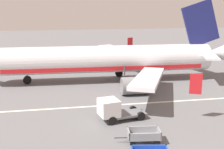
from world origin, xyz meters
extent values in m
cube|color=silver|center=(0.00, 13.35, 0.01)|extent=(120.00, 0.36, 0.01)
cylinder|color=silver|center=(-2.16, 23.36, 3.15)|extent=(30.11, 4.79, 3.70)
cube|color=red|center=(-2.16, 23.36, 2.13)|extent=(27.11, 4.49, 0.56)
cone|color=silver|center=(14.98, 22.73, 3.65)|extent=(4.62, 3.68, 3.52)
cube|color=silver|center=(1.66, 14.86, 2.48)|extent=(7.68, 12.93, 1.35)
cube|color=red|center=(4.05, 8.27, 3.43)|extent=(1.09, 0.63, 1.90)
cylinder|color=gray|center=(0.49, 16.46, 1.13)|extent=(3.27, 2.21, 2.10)
cube|color=silver|center=(2.27, 31.55, 2.48)|extent=(6.87, 13.11, 1.35)
cube|color=red|center=(5.13, 37.95, 3.43)|extent=(1.10, 0.56, 1.90)
cylinder|color=gray|center=(0.98, 30.04, 1.13)|extent=(3.27, 2.21, 2.10)
cube|color=navy|center=(11.63, 22.85, 7.90)|extent=(5.99, 0.58, 6.88)
cube|color=silver|center=(11.72, 19.65, 3.75)|extent=(3.48, 5.50, 0.24)
cube|color=silver|center=(11.95, 26.05, 3.75)|extent=(3.16, 5.49, 0.24)
cylinder|color=#4C4C51|center=(-12.65, 23.74, 1.57)|extent=(0.20, 0.20, 2.04)
cylinder|color=black|center=(-12.65, 23.74, 0.55)|extent=(1.12, 0.49, 1.10)
cylinder|color=#4C4C51|center=(0.26, 21.07, 1.57)|extent=(0.20, 0.20, 2.04)
cylinder|color=black|center=(0.26, 21.07, 0.55)|extent=(1.12, 0.49, 1.10)
cylinder|color=#4C4C51|center=(0.42, 25.46, 1.57)|extent=(0.20, 0.20, 2.04)
cylinder|color=black|center=(0.42, 25.46, 0.55)|extent=(1.12, 0.49, 1.10)
cube|color=#234CB2|center=(-2.27, 2.14, 0.80)|extent=(2.48, 0.51, 0.55)
cube|color=gray|center=(-1.89, 4.58, 0.48)|extent=(2.65, 1.69, 0.08)
cube|color=gray|center=(-1.97, 3.93, 0.80)|extent=(2.49, 0.40, 0.55)
cube|color=gray|center=(-1.81, 5.22, 0.80)|extent=(2.49, 0.40, 0.55)
cube|color=gray|center=(-3.08, 4.72, 0.80)|extent=(0.27, 1.40, 0.55)
cube|color=gray|center=(-0.70, 4.44, 0.80)|extent=(0.27, 1.40, 0.55)
cylinder|color=#2D2D33|center=(-3.68, 4.79, 0.44)|extent=(1.00, 0.20, 0.08)
cylinder|color=black|center=(-2.89, 4.14, 0.22)|extent=(0.46, 0.21, 0.44)
cylinder|color=black|center=(-2.75, 5.25, 0.22)|extent=(0.46, 0.21, 0.44)
cylinder|color=black|center=(-1.03, 3.91, 0.22)|extent=(0.46, 0.21, 0.44)
cylinder|color=black|center=(-0.89, 5.02, 0.22)|extent=(0.46, 0.21, 0.44)
cube|color=slate|center=(-1.95, 9.52, 0.50)|extent=(3.41, 2.46, 0.20)
cube|color=white|center=(-3.89, 9.14, 1.35)|extent=(2.03, 2.19, 1.50)
cube|color=#19232D|center=(-4.67, 8.99, 1.50)|extent=(0.39, 1.60, 0.67)
cylinder|color=black|center=(-3.73, 8.30, 0.40)|extent=(0.84, 0.45, 0.80)
cylinder|color=black|center=(-4.06, 9.98, 0.40)|extent=(0.84, 0.45, 0.80)
cylinder|color=black|center=(-0.91, 8.86, 0.40)|extent=(0.84, 0.45, 0.80)
cylinder|color=black|center=(-1.24, 10.53, 0.40)|extent=(0.84, 0.45, 0.80)
camera|label=1|loc=(-7.94, -14.95, 10.45)|focal=45.55mm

